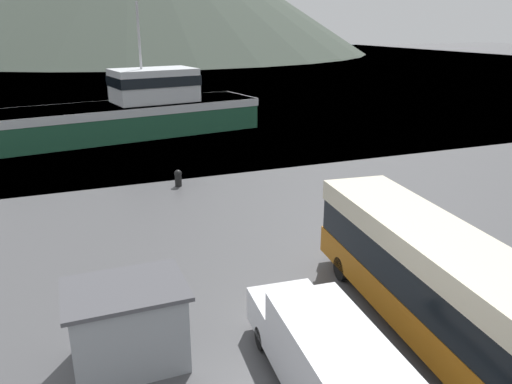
{
  "coord_description": "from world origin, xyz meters",
  "views": [
    {
      "loc": [
        -10.68,
        -4.77,
        9.19
      ],
      "look_at": [
        -2.91,
        14.99,
        2.0
      ],
      "focal_mm": 35.0,
      "sensor_mm": 36.0,
      "label": 1
    }
  ],
  "objects": [
    {
      "name": "storage_bin",
      "position": [
        3.84,
        9.1,
        0.56
      ],
      "size": [
        1.32,
        1.09,
        1.09
      ],
      "color": "#287F3D",
      "rests_on": "ground"
    },
    {
      "name": "dock_kiosk",
      "position": [
        -9.62,
        7.71,
        1.21
      ],
      "size": [
        3.31,
        2.47,
        2.4
      ],
      "color": "#93999E",
      "rests_on": "ground"
    },
    {
      "name": "small_boat",
      "position": [
        3.15,
        41.88,
        0.48
      ],
      "size": [
        2.89,
        6.9,
        0.96
      ],
      "rotation": [
        0.0,
        0.0,
        3.23
      ],
      "color": "black",
      "rests_on": "water_surface"
    },
    {
      "name": "delivery_van",
      "position": [
        -5.19,
        4.53,
        1.22
      ],
      "size": [
        2.56,
        6.47,
        2.28
      ],
      "rotation": [
        0.0,
        0.0,
        -0.08
      ],
      "color": "silver",
      "rests_on": "ground"
    },
    {
      "name": "fishing_boat",
      "position": [
        -4.56,
        39.01,
        2.08
      ],
      "size": [
        22.66,
        9.74,
        10.93
      ],
      "rotation": [
        0.0,
        0.0,
        1.75
      ],
      "color": "#1E5138",
      "rests_on": "water_surface"
    },
    {
      "name": "tour_bus",
      "position": [
        -0.83,
        5.53,
        1.91
      ],
      "size": [
        3.81,
        11.95,
        3.41
      ],
      "rotation": [
        0.0,
        0.0,
        -0.11
      ],
      "color": "#B26614",
      "rests_on": "ground"
    },
    {
      "name": "water_surface",
      "position": [
        0.0,
        144.47,
        0.0
      ],
      "size": [
        240.0,
        240.0,
        0.0
      ],
      "primitive_type": "plane",
      "color": "slate",
      "rests_on": "ground"
    },
    {
      "name": "mooring_bollard",
      "position": [
        -4.63,
        23.23,
        0.54
      ],
      "size": [
        0.46,
        0.46,
        1.0
      ],
      "color": "black",
      "rests_on": "ground"
    }
  ]
}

